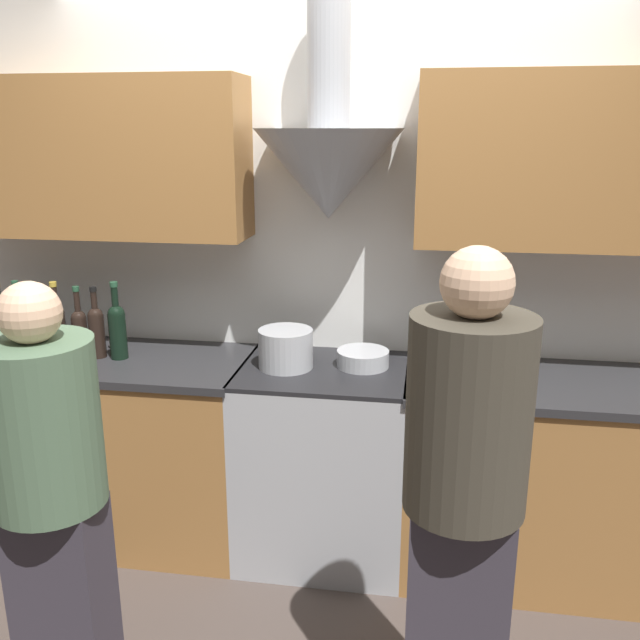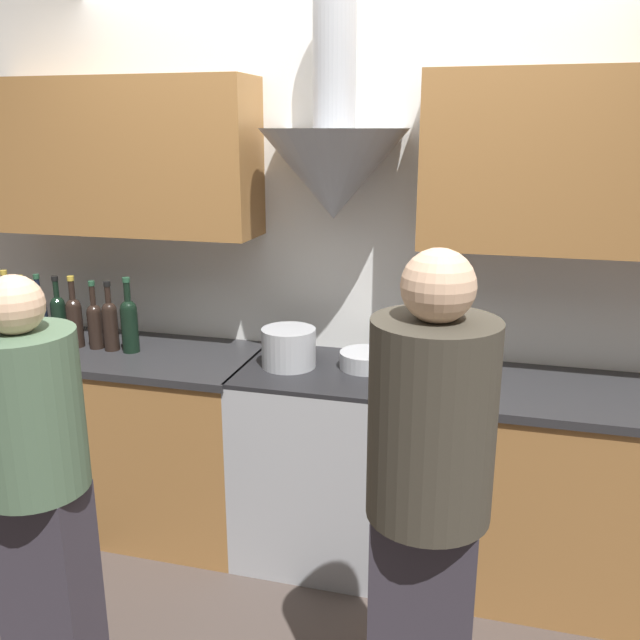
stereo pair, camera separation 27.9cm
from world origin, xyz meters
TOP-DOWN VIEW (x-y plane):
  - ground_plane at (0.00, 0.00)m, footprint 12.00×12.00m
  - wall_back at (-0.01, 0.58)m, footprint 8.40×0.63m
  - counter_left at (-1.03, 0.32)m, footprint 1.35×0.62m
  - counter_right at (1.01, 0.32)m, footprint 1.30×0.62m
  - stove_range at (0.00, 0.32)m, footprint 0.75×0.60m
  - wine_bottle_0 at (-1.62, 0.32)m, footprint 0.07×0.07m
  - wine_bottle_1 at (-1.54, 0.32)m, footprint 0.07×0.07m
  - wine_bottle_2 at (-1.44, 0.32)m, footprint 0.07×0.07m
  - wine_bottle_3 at (-1.34, 0.32)m, footprint 0.07×0.07m
  - wine_bottle_4 at (-1.25, 0.31)m, footprint 0.07×0.07m
  - wine_bottle_5 at (-1.14, 0.32)m, footprint 0.07×0.07m
  - wine_bottle_6 at (-1.05, 0.31)m, footprint 0.07×0.07m
  - wine_bottle_7 at (-0.95, 0.31)m, footprint 0.08×0.08m
  - stock_pot at (-0.17, 0.31)m, footprint 0.24×0.24m
  - mixing_bowl at (0.17, 0.37)m, footprint 0.23×0.23m
  - person_foreground_left at (-0.68, -0.76)m, footprint 0.34×0.34m
  - person_foreground_right at (0.56, -0.72)m, footprint 0.34×0.34m

SIDE VIEW (x-z plane):
  - ground_plane at x=0.00m, z-range 0.00..0.00m
  - counter_left at x=-1.03m, z-range 0.00..0.91m
  - counter_right at x=1.01m, z-range 0.00..0.91m
  - stove_range at x=0.00m, z-range 0.00..0.91m
  - person_foreground_left at x=-0.68m, z-range 0.07..1.59m
  - person_foreground_right at x=0.56m, z-range 0.08..1.73m
  - mixing_bowl at x=0.17m, z-range 0.91..0.98m
  - stock_pot at x=-0.17m, z-range 0.91..1.08m
  - wine_bottle_5 at x=-1.14m, z-range 0.87..1.20m
  - wine_bottle_1 at x=-1.54m, z-range 0.87..1.21m
  - wine_bottle_6 at x=-1.05m, z-range 0.88..1.21m
  - wine_bottle_2 at x=-1.44m, z-range 0.87..1.22m
  - wine_bottle_4 at x=-1.25m, z-range 0.87..1.22m
  - wine_bottle_3 at x=-1.34m, z-range 0.88..1.22m
  - wine_bottle_7 at x=-0.95m, z-range 0.87..1.23m
  - wine_bottle_0 at x=-1.62m, z-range 0.88..1.23m
  - wall_back at x=-0.01m, z-range 0.18..2.78m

